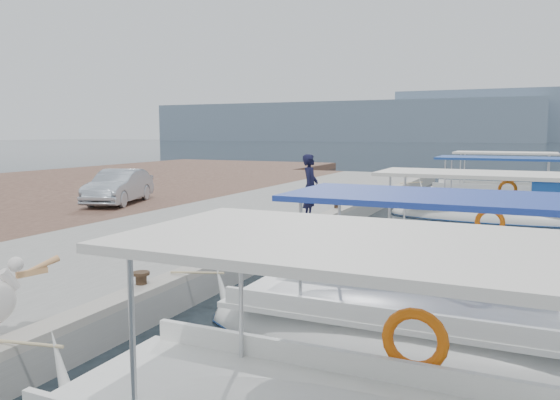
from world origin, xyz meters
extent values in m
plane|color=black|center=(0.00, 0.00, 0.00)|extent=(400.00, 400.00, 0.00)
cube|color=gray|center=(-3.00, 5.00, 0.25)|extent=(6.00, 40.00, 0.50)
cube|color=#9B9489|center=(-0.22, 5.00, 0.56)|extent=(0.44, 40.00, 0.12)
cube|color=#4D3228|center=(-8.00, 5.00, 0.25)|extent=(4.00, 40.00, 0.50)
cube|color=slate|center=(-60.00, 190.00, 7.00)|extent=(140.00, 40.00, 14.00)
cube|color=silver|center=(4.24, -6.23, 2.19)|extent=(4.15, 2.22, 0.08)
cylinder|color=silver|center=(2.50, -7.14, 1.35)|extent=(0.05, 0.05, 1.60)
torus|color=#DF5E0B|center=(4.36, -5.09, 1.00)|extent=(0.68, 0.12, 0.68)
ellipsoid|color=silver|center=(4.06, -2.75, 0.05)|extent=(6.92, 2.26, 1.30)
ellipsoid|color=#154192|center=(4.06, -2.75, 0.03)|extent=(6.95, 2.30, 0.22)
cube|color=silver|center=(4.06, -2.75, 0.55)|extent=(5.67, 1.94, 0.08)
cube|color=#1E379A|center=(4.23, -2.75, 2.19)|extent=(4.15, 2.08, 0.08)
cylinder|color=silver|center=(2.50, -3.60, 1.35)|extent=(0.05, 0.05, 1.60)
torus|color=#DF5E0B|center=(4.36, -1.68, 1.00)|extent=(0.68, 0.12, 0.68)
ellipsoid|color=silver|center=(4.27, 2.01, 0.05)|extent=(7.34, 2.13, 1.30)
ellipsoid|color=#154192|center=(4.27, 2.01, 0.03)|extent=(7.37, 2.17, 0.22)
cube|color=silver|center=(4.27, 2.01, 0.55)|extent=(6.02, 1.83, 0.08)
cube|color=silver|center=(4.45, 2.01, 2.19)|extent=(4.40, 1.96, 0.08)
cylinder|color=silver|center=(2.62, 1.21, 1.35)|extent=(0.05, 0.05, 1.60)
torus|color=#DF5E0B|center=(4.57, 3.02, 1.00)|extent=(0.68, 0.12, 0.68)
ellipsoid|color=silver|center=(4.37, 10.24, 0.05)|extent=(7.54, 2.38, 1.30)
ellipsoid|color=#154192|center=(4.37, 10.24, 0.03)|extent=(7.58, 2.43, 0.22)
cube|color=silver|center=(4.37, 10.24, 0.55)|extent=(6.18, 2.05, 0.08)
cube|color=#1D4092|center=(4.56, 10.24, 2.19)|extent=(4.52, 2.19, 0.08)
cylinder|color=silver|center=(2.67, 9.35, 1.35)|extent=(0.05, 0.05, 1.60)
torus|color=#DF5E0B|center=(4.67, 11.38, 1.00)|extent=(0.68, 0.12, 0.68)
cube|color=#154192|center=(6.07, 10.24, 1.10)|extent=(1.20, 1.67, 1.00)
ellipsoid|color=silver|center=(4.17, 15.94, 0.05)|extent=(7.14, 2.31, 1.30)
ellipsoid|color=#154192|center=(4.17, 15.94, 0.03)|extent=(7.18, 2.36, 0.22)
cube|color=silver|center=(4.17, 15.94, 0.55)|extent=(5.86, 1.99, 0.08)
cube|color=silver|center=(4.35, 15.94, 2.19)|extent=(4.29, 2.13, 0.08)
cylinder|color=silver|center=(2.56, 15.07, 1.35)|extent=(0.05, 0.05, 1.60)
torus|color=#DF5E0B|center=(4.47, 17.04, 1.00)|extent=(0.68, 0.12, 0.68)
cylinder|color=black|center=(-0.35, -3.50, 0.65)|extent=(0.18, 0.18, 0.30)
cylinder|color=black|center=(-0.35, -3.50, 0.80)|extent=(0.28, 0.28, 0.05)
cylinder|color=black|center=(-0.35, 1.50, 0.65)|extent=(0.18, 0.18, 0.30)
cylinder|color=black|center=(-0.35, 1.50, 0.80)|extent=(0.28, 0.28, 0.05)
cylinder|color=black|center=(-0.35, 6.50, 0.65)|extent=(0.18, 0.18, 0.30)
cylinder|color=black|center=(-0.35, 6.50, 0.80)|extent=(0.28, 0.28, 0.05)
cylinder|color=black|center=(-0.35, 11.50, 0.65)|extent=(0.18, 0.18, 0.30)
cylinder|color=black|center=(-0.35, 11.50, 0.80)|extent=(0.28, 0.28, 0.05)
cylinder|color=silver|center=(-0.53, -5.81, 1.25)|extent=(0.19, 0.29, 0.31)
sphere|color=silver|center=(-0.51, -5.72, 1.43)|extent=(0.19, 0.19, 0.19)
cone|color=#EAA566|center=(-0.44, -5.44, 1.34)|extent=(0.23, 0.57, 0.23)
imported|color=black|center=(-0.60, 4.71, 1.48)|extent=(0.55, 0.76, 1.95)
imported|color=#A9B3C1|center=(-8.30, 5.18, 1.12)|extent=(2.43, 4.01, 1.25)
camera|label=1|loc=(5.31, -10.46, 3.08)|focal=35.00mm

